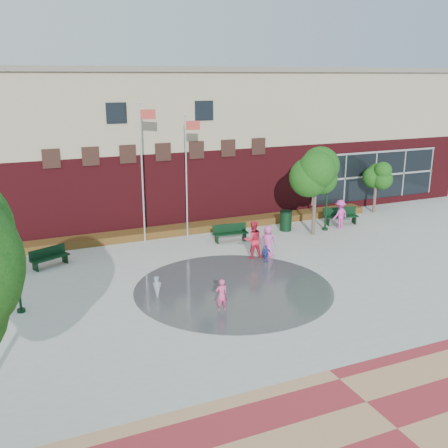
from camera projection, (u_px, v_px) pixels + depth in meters
name	position (u px, v px, depth m)	size (l,w,h in m)	color
ground	(267.00, 318.00, 19.54)	(120.00, 120.00, 0.00)	#666056
plaza_concrete	(224.00, 281.00, 23.06)	(46.00, 18.00, 0.01)	#A8A8A0
paver_band	(397.00, 429.00, 13.38)	(46.00, 6.00, 0.01)	maroon
splash_pad	(234.00, 289.00, 22.18)	(8.40, 8.40, 0.01)	#383A3D
library_building	(140.00, 141.00, 33.65)	(44.40, 10.40, 9.20)	#4C0E14
flower_bed	(170.00, 235.00, 29.75)	(26.00, 1.20, 0.40)	maroon
flagpole_left	(143.00, 166.00, 27.24)	(0.86, 0.27, 7.46)	silver
flagpole_right	(187.00, 170.00, 28.03)	(0.83, 0.25, 6.82)	silver
lamp_left	(16.00, 262.00, 19.43)	(0.35, 0.35, 3.28)	black
lamp_right	(327.00, 194.00, 29.98)	(0.37, 0.37, 3.46)	black
bench_left	(50.00, 261.00, 24.65)	(1.89, 1.21, 0.93)	black
bench_mid	(231.00, 236.00, 28.39)	(1.95, 0.71, 0.96)	black
bench_right	(341.00, 219.00, 31.67)	(2.12, 1.02, 1.03)	black
trash_can	(286.00, 221.00, 30.33)	(0.72, 0.72, 1.19)	black
tree_mid	(316.00, 174.00, 28.75)	(2.85, 2.85, 4.81)	#4C3931
tree_small_right	(377.00, 175.00, 33.87)	(2.02, 2.02, 3.45)	#4C3931
water_jet_a	(158.00, 300.00, 21.12)	(0.34, 0.34, 0.66)	white
water_jet_b	(157.00, 289.00, 22.11)	(0.23, 0.23, 0.51)	white
child_splash	(222.00, 295.00, 19.93)	(0.47, 0.31, 1.30)	#D24375
adult_red	(253.00, 240.00, 25.62)	(0.93, 0.72, 1.91)	red
adult_pink	(268.00, 241.00, 25.84)	(0.80, 0.52, 1.63)	#C44F9B
child_blue	(266.00, 254.00, 25.12)	(0.53, 0.22, 0.91)	#2B3FA0
person_bench	(340.00, 214.00, 30.72)	(1.11, 0.64, 1.72)	#D63CA6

